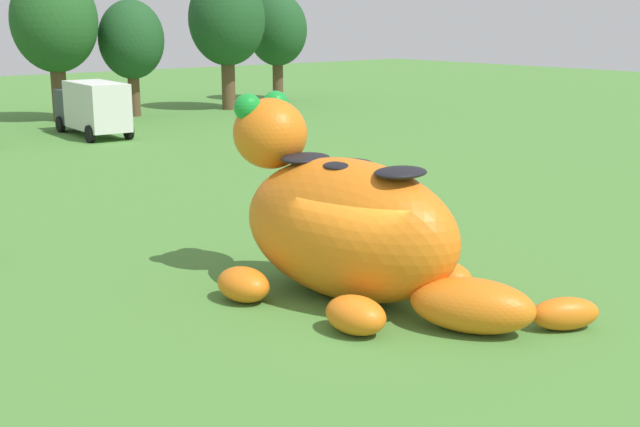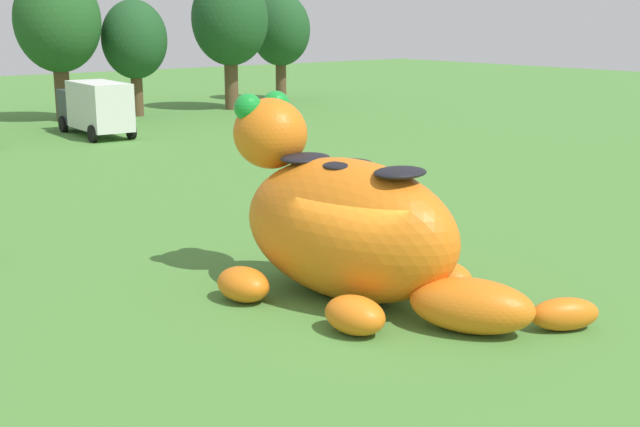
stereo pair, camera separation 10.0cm
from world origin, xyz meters
TOP-DOWN VIEW (x-y plane):
  - ground_plane at (0.00, 0.00)m, footprint 160.00×160.00m
  - giant_inflatable_creature at (0.56, 0.95)m, footprint 5.59×8.60m
  - box_truck at (7.37, 29.79)m, footprint 2.72×6.53m
  - tree_centre_right at (8.58, 37.22)m, footprint 5.20×5.20m
  - tree_mid_right at (13.40, 36.77)m, footprint 4.19×4.19m
  - tree_right at (20.38, 36.26)m, footprint 5.27×5.27m
  - tree_far_right at (27.06, 39.48)m, footprint 4.58×4.58m

SIDE VIEW (x-z plane):
  - ground_plane at x=0.00m, z-range 0.00..0.00m
  - box_truck at x=7.37m, z-range 0.13..3.08m
  - giant_inflatable_creature at x=0.56m, z-range -0.62..3.97m
  - tree_mid_right at x=13.40m, z-range 1.15..8.58m
  - tree_far_right at x=27.06m, z-range 1.25..9.38m
  - tree_centre_right at x=8.58m, z-range 1.42..10.66m
  - tree_right at x=20.38m, z-range 1.44..10.79m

